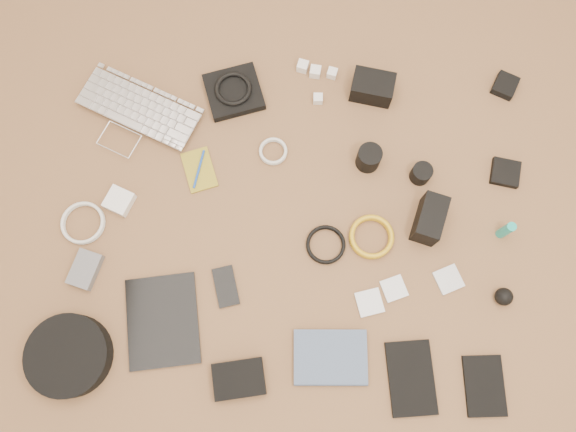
{
  "coord_description": "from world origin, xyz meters",
  "views": [
    {
      "loc": [
        0.05,
        -0.38,
        1.61
      ],
      "look_at": [
        0.03,
        0.03,
        0.02
      ],
      "focal_mm": 35.0,
      "sensor_mm": 36.0,
      "label": 1
    }
  ],
  "objects_px": {
    "paperback": "(331,386)",
    "phone": "(226,287)",
    "dslr_camera": "(372,87)",
    "tablet": "(163,321)",
    "laptop": "(131,122)",
    "headphone_case": "(69,356)"
  },
  "relations": [
    {
      "from": "paperback",
      "to": "phone",
      "type": "bearing_deg",
      "value": 47.49
    },
    {
      "from": "phone",
      "to": "dslr_camera",
      "type": "bearing_deg",
      "value": 41.07
    },
    {
      "from": "tablet",
      "to": "paperback",
      "type": "height_order",
      "value": "paperback"
    },
    {
      "from": "laptop",
      "to": "paperback",
      "type": "xyz_separation_m",
      "value": [
        0.62,
        -0.76,
        -0.0
      ]
    },
    {
      "from": "laptop",
      "to": "dslr_camera",
      "type": "distance_m",
      "value": 0.75
    },
    {
      "from": "laptop",
      "to": "phone",
      "type": "distance_m",
      "value": 0.59
    },
    {
      "from": "paperback",
      "to": "dslr_camera",
      "type": "bearing_deg",
      "value": -9.03
    },
    {
      "from": "tablet",
      "to": "phone",
      "type": "relative_size",
      "value": 2.23
    },
    {
      "from": "paperback",
      "to": "laptop",
      "type": "bearing_deg",
      "value": 37.82
    },
    {
      "from": "tablet",
      "to": "headphone_case",
      "type": "distance_m",
      "value": 0.27
    },
    {
      "from": "laptop",
      "to": "headphone_case",
      "type": "xyz_separation_m",
      "value": [
        -0.1,
        -0.7,
        0.02
      ]
    },
    {
      "from": "tablet",
      "to": "paperback",
      "type": "distance_m",
      "value": 0.5
    },
    {
      "from": "dslr_camera",
      "to": "tablet",
      "type": "xyz_separation_m",
      "value": [
        -0.59,
        -0.73,
        -0.03
      ]
    },
    {
      "from": "headphone_case",
      "to": "laptop",
      "type": "bearing_deg",
      "value": 82.02
    },
    {
      "from": "laptop",
      "to": "headphone_case",
      "type": "relative_size",
      "value": 1.66
    },
    {
      "from": "dslr_camera",
      "to": "tablet",
      "type": "relative_size",
      "value": 0.5
    },
    {
      "from": "phone",
      "to": "paperback",
      "type": "height_order",
      "value": "paperback"
    },
    {
      "from": "laptop",
      "to": "tablet",
      "type": "distance_m",
      "value": 0.62
    },
    {
      "from": "phone",
      "to": "laptop",
      "type": "bearing_deg",
      "value": 107.79
    },
    {
      "from": "tablet",
      "to": "phone",
      "type": "height_order",
      "value": "tablet"
    },
    {
      "from": "dslr_camera",
      "to": "paperback",
      "type": "xyz_separation_m",
      "value": [
        -0.12,
        -0.89,
        -0.03
      ]
    },
    {
      "from": "headphone_case",
      "to": "dslr_camera",
      "type": "bearing_deg",
      "value": 44.66
    }
  ]
}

